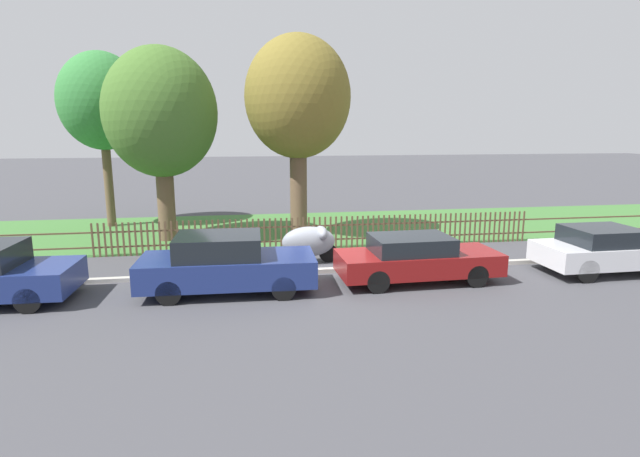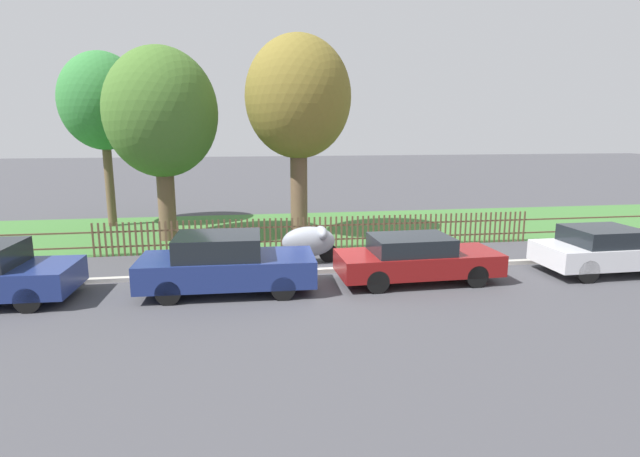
{
  "view_description": "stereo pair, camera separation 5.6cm",
  "coord_description": "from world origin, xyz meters",
  "px_view_note": "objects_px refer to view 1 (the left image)",
  "views": [
    {
      "loc": [
        -2.7,
        -13.43,
        4.06
      ],
      "look_at": [
        -0.39,
        1.03,
        1.1
      ],
      "focal_mm": 28.0,
      "sensor_mm": 36.0,
      "label": 1
    },
    {
      "loc": [
        -2.64,
        -13.44,
        4.06
      ],
      "look_at": [
        -0.39,
        1.03,
        1.1
      ],
      "focal_mm": 28.0,
      "sensor_mm": 36.0,
      "label": 2
    }
  ],
  "objects_px": {
    "parked_car_navy_estate": "(226,264)",
    "tree_mid_park": "(298,99)",
    "parked_car_white_van": "(605,249)",
    "parked_car_red_compact": "(416,258)",
    "covered_motorcycle": "(310,241)",
    "tree_behind_motorcycle": "(161,114)",
    "tree_nearest_kerb": "(102,102)"
  },
  "relations": [
    {
      "from": "covered_motorcycle",
      "to": "tree_mid_park",
      "type": "xyz_separation_m",
      "value": [
        0.1,
        3.82,
        4.39
      ]
    },
    {
      "from": "parked_car_red_compact",
      "to": "tree_mid_park",
      "type": "height_order",
      "value": "tree_mid_park"
    },
    {
      "from": "parked_car_red_compact",
      "to": "tree_behind_motorcycle",
      "type": "bearing_deg",
      "value": 137.63
    },
    {
      "from": "parked_car_red_compact",
      "to": "tree_nearest_kerb",
      "type": "bearing_deg",
      "value": 135.32
    },
    {
      "from": "tree_mid_park",
      "to": "tree_behind_motorcycle",
      "type": "bearing_deg",
      "value": 177.35
    },
    {
      "from": "parked_car_navy_estate",
      "to": "covered_motorcycle",
      "type": "xyz_separation_m",
      "value": [
        2.45,
        2.35,
        -0.05
      ]
    },
    {
      "from": "parked_car_white_van",
      "to": "tree_mid_park",
      "type": "bearing_deg",
      "value": 142.16
    },
    {
      "from": "parked_car_red_compact",
      "to": "parked_car_white_van",
      "type": "distance_m",
      "value": 5.6
    },
    {
      "from": "parked_car_red_compact",
      "to": "tree_nearest_kerb",
      "type": "distance_m",
      "value": 14.42
    },
    {
      "from": "parked_car_navy_estate",
      "to": "parked_car_red_compact",
      "type": "distance_m",
      "value": 5.0
    },
    {
      "from": "parked_car_red_compact",
      "to": "tree_nearest_kerb",
      "type": "relative_size",
      "value": 0.61
    },
    {
      "from": "parked_car_navy_estate",
      "to": "parked_car_white_van",
      "type": "height_order",
      "value": "parked_car_navy_estate"
    },
    {
      "from": "parked_car_navy_estate",
      "to": "tree_nearest_kerb",
      "type": "xyz_separation_m",
      "value": [
        -4.98,
        9.49,
        4.34
      ]
    },
    {
      "from": "parked_car_navy_estate",
      "to": "tree_mid_park",
      "type": "xyz_separation_m",
      "value": [
        2.56,
        6.17,
        4.34
      ]
    },
    {
      "from": "parked_car_white_van",
      "to": "covered_motorcycle",
      "type": "xyz_separation_m",
      "value": [
        -8.15,
        2.29,
        0.01
      ]
    },
    {
      "from": "parked_car_navy_estate",
      "to": "parked_car_white_van",
      "type": "xyz_separation_m",
      "value": [
        10.6,
        0.06,
        -0.06
      ]
    },
    {
      "from": "parked_car_navy_estate",
      "to": "tree_nearest_kerb",
      "type": "relative_size",
      "value": 0.62
    },
    {
      "from": "covered_motorcycle",
      "to": "parked_car_navy_estate",
      "type": "bearing_deg",
      "value": -137.56
    },
    {
      "from": "parked_car_white_van",
      "to": "covered_motorcycle",
      "type": "distance_m",
      "value": 8.47
    },
    {
      "from": "covered_motorcycle",
      "to": "tree_behind_motorcycle",
      "type": "xyz_separation_m",
      "value": [
        -4.73,
        4.04,
        3.86
      ]
    },
    {
      "from": "covered_motorcycle",
      "to": "tree_mid_park",
      "type": "relative_size",
      "value": 0.25
    },
    {
      "from": "parked_car_navy_estate",
      "to": "parked_car_white_van",
      "type": "bearing_deg",
      "value": 2.0
    },
    {
      "from": "parked_car_navy_estate",
      "to": "parked_car_white_van",
      "type": "relative_size",
      "value": 1.14
    },
    {
      "from": "parked_car_white_van",
      "to": "tree_nearest_kerb",
      "type": "bearing_deg",
      "value": 148.21
    },
    {
      "from": "covered_motorcycle",
      "to": "tree_behind_motorcycle",
      "type": "height_order",
      "value": "tree_behind_motorcycle"
    },
    {
      "from": "tree_nearest_kerb",
      "to": "parked_car_navy_estate",
      "type": "bearing_deg",
      "value": -62.32
    },
    {
      "from": "tree_behind_motorcycle",
      "to": "tree_mid_park",
      "type": "relative_size",
      "value": 0.93
    },
    {
      "from": "parked_car_white_van",
      "to": "parked_car_red_compact",
      "type": "bearing_deg",
      "value": 179.38
    },
    {
      "from": "parked_car_white_van",
      "to": "tree_mid_park",
      "type": "height_order",
      "value": "tree_mid_park"
    },
    {
      "from": "parked_car_red_compact",
      "to": "parked_car_white_van",
      "type": "height_order",
      "value": "parked_car_white_van"
    },
    {
      "from": "parked_car_white_van",
      "to": "tree_nearest_kerb",
      "type": "xyz_separation_m",
      "value": [
        -15.58,
        9.42,
        4.4
      ]
    },
    {
      "from": "parked_car_white_van",
      "to": "covered_motorcycle",
      "type": "height_order",
      "value": "parked_car_white_van"
    }
  ]
}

